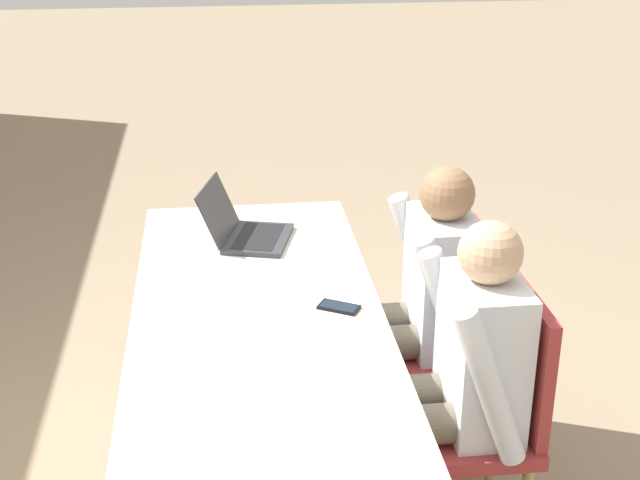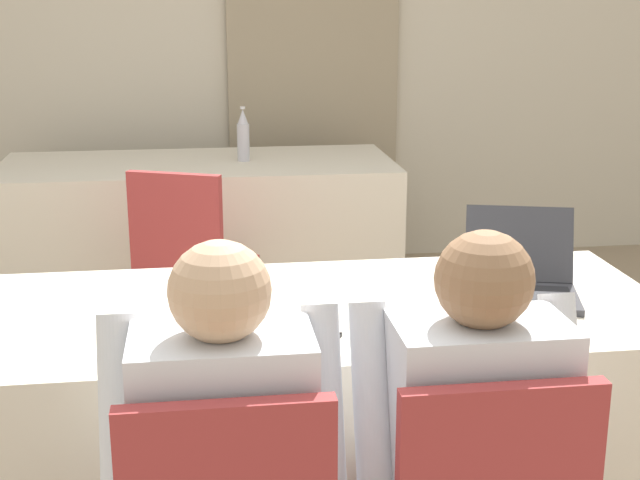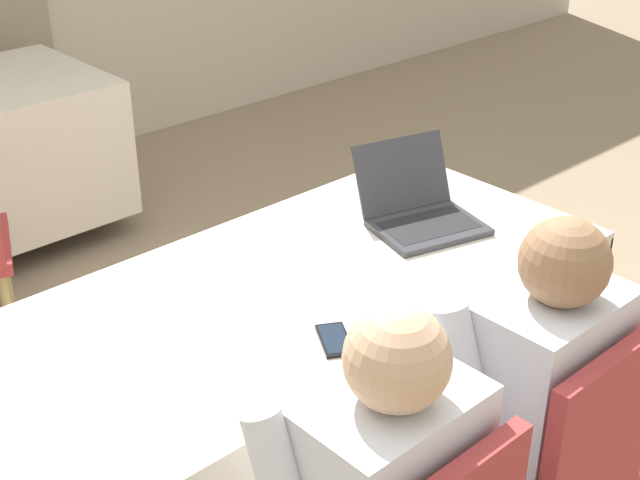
{
  "view_description": "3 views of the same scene",
  "coord_description": "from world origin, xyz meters",
  "px_view_note": "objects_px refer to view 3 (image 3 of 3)",
  "views": [
    {
      "loc": [
        -2.65,
        0.11,
        2.15
      ],
      "look_at": [
        0.0,
        -0.21,
        1.01
      ],
      "focal_mm": 50.0,
      "sensor_mm": 36.0,
      "label": 1
    },
    {
      "loc": [
        -0.29,
        -2.32,
        1.6
      ],
      "look_at": [
        0.0,
        -0.21,
        1.01
      ],
      "focal_mm": 50.0,
      "sensor_mm": 36.0,
      "label": 2
    },
    {
      "loc": [
        -1.24,
        -1.57,
        1.98
      ],
      "look_at": [
        0.0,
        -0.21,
        1.01
      ],
      "focal_mm": 50.0,
      "sensor_mm": 36.0,
      "label": 3
    }
  ],
  "objects_px": {
    "cell_phone": "(335,340)",
    "chair_near_right": "(544,470)",
    "person_white_shirt": "(516,397)",
    "laptop": "(420,211)"
  },
  "relations": [
    {
      "from": "cell_phone",
      "to": "chair_near_right",
      "type": "bearing_deg",
      "value": -28.96
    },
    {
      "from": "cell_phone",
      "to": "person_white_shirt",
      "type": "xyz_separation_m",
      "value": [
        0.27,
        -0.35,
        -0.11
      ]
    },
    {
      "from": "laptop",
      "to": "cell_phone",
      "type": "xyz_separation_m",
      "value": [
        -0.62,
        -0.28,
        -0.04
      ]
    },
    {
      "from": "laptop",
      "to": "chair_near_right",
      "type": "relative_size",
      "value": 0.44
    },
    {
      "from": "cell_phone",
      "to": "person_white_shirt",
      "type": "distance_m",
      "value": 0.46
    },
    {
      "from": "laptop",
      "to": "person_white_shirt",
      "type": "distance_m",
      "value": 0.74
    },
    {
      "from": "cell_phone",
      "to": "chair_near_right",
      "type": "height_order",
      "value": "chair_near_right"
    },
    {
      "from": "chair_near_right",
      "to": "person_white_shirt",
      "type": "height_order",
      "value": "person_white_shirt"
    },
    {
      "from": "cell_phone",
      "to": "chair_near_right",
      "type": "xyz_separation_m",
      "value": [
        0.27,
        -0.45,
        -0.27
      ]
    },
    {
      "from": "person_white_shirt",
      "to": "chair_near_right",
      "type": "bearing_deg",
      "value": 90.0
    }
  ]
}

